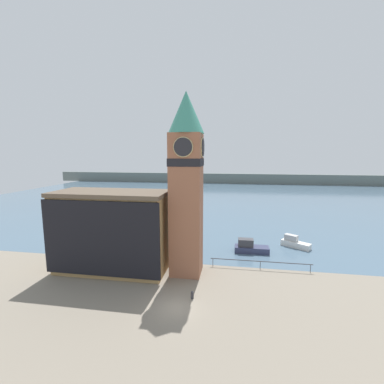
{
  "coord_description": "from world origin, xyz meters",
  "views": [
    {
      "loc": [
        5.14,
        -22.52,
        14.78
      ],
      "look_at": [
        0.6,
        5.75,
        10.56
      ],
      "focal_mm": 24.0,
      "sensor_mm": 36.0,
      "label": 1
    }
  ],
  "objects": [
    {
      "name": "ground_plane",
      "position": [
        0.0,
        0.0,
        0.0
      ],
      "size": [
        160.0,
        160.0,
        0.0
      ],
      "primitive_type": "plane",
      "color": "gray"
    },
    {
      "name": "water",
      "position": [
        0.0,
        70.25,
        -0.0
      ],
      "size": [
        160.0,
        120.0,
        0.0
      ],
      "color": "slate",
      "rests_on": "ground_plane"
    },
    {
      "name": "far_shoreline",
      "position": [
        0.0,
        110.25,
        2.5
      ],
      "size": [
        180.0,
        3.0,
        5.0
      ],
      "color": "slate",
      "rests_on": "water"
    },
    {
      "name": "pier_railing",
      "position": [
        8.9,
        10.0,
        0.97
      ],
      "size": [
        12.91,
        0.08,
        1.09
      ],
      "color": "#333338",
      "rests_on": "ground_plane"
    },
    {
      "name": "clock_tower",
      "position": [
        -0.39,
        7.66,
        11.68
      ],
      "size": [
        4.25,
        4.25,
        22.01
      ],
      "color": "#935B42",
      "rests_on": "ground_plane"
    },
    {
      "name": "pier_building",
      "position": [
        -9.89,
        6.9,
        5.14
      ],
      "size": [
        14.3,
        6.33,
        10.23
      ],
      "color": "#A88451",
      "rests_on": "ground_plane"
    },
    {
      "name": "boat_near",
      "position": [
        7.95,
        15.8,
        0.74
      ],
      "size": [
        5.1,
        1.98,
        2.04
      ],
      "rotation": [
        0.0,
        0.0,
        0.01
      ],
      "color": "#333856",
      "rests_on": "water"
    },
    {
      "name": "boat_far",
      "position": [
        15.17,
        19.18,
        0.69
      ],
      "size": [
        4.46,
        3.71,
        1.88
      ],
      "rotation": [
        0.0,
        0.0,
        -0.61
      ],
      "color": "silver",
      "rests_on": "water"
    },
    {
      "name": "mooring_bollard_near",
      "position": [
        1.27,
        1.79,
        0.45
      ],
      "size": [
        0.31,
        0.31,
        0.83
      ],
      "color": "#2D2D33",
      "rests_on": "ground_plane"
    }
  ]
}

